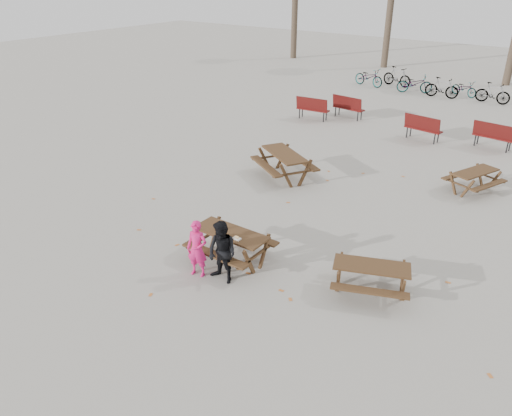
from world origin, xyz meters
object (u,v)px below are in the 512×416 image
Objects in this scene: main_picnic_table at (231,239)px; adult at (222,253)px; food_tray at (237,239)px; child at (197,249)px; picnic_table_north at (284,165)px; picnic_table_far at (474,181)px; picnic_table_east at (370,279)px; soda_bottle at (218,228)px.

main_picnic_table is 1.23× the size of adult.
child is at bearing -127.70° from food_tray.
main_picnic_table is 0.90× the size of picnic_table_north.
child is at bearing 177.71° from picnic_table_far.
main_picnic_table is 1.33× the size of child.
food_tray is 0.09× the size of picnic_table_north.
food_tray is 0.93m from child.
adult is (0.61, 0.14, 0.06)m from child.
main_picnic_table is at bearing 118.81° from adult.
picnic_table_far is (0.34, 6.85, -0.01)m from picnic_table_east.
food_tray is at bearing -36.69° from picnic_table_north.
picnic_table_east is at bearing -161.10° from picnic_table_far.
soda_bottle is at bearing -42.40° from picnic_table_north.
food_tray is 0.12× the size of picnic_table_far.
adult is at bearing -173.76° from picnic_table_east.
child is 3.84m from picnic_table_east.
soda_bottle reaches higher than picnic_table_north.
picnic_table_north is at bearing 112.14° from food_tray.
adult reaches higher than main_picnic_table.
picnic_table_far is (3.84, 7.69, -0.51)m from soda_bottle.
main_picnic_table is at bearing 176.63° from picnic_table_far.
picnic_table_north is at bearing 117.41° from picnic_table_east.
adult is (0.38, -0.78, 0.14)m from main_picnic_table.
soda_bottle is 0.09× the size of picnic_table_north.
picnic_table_east is (2.89, 0.93, -0.45)m from food_tray.
picnic_table_north is 1.28× the size of picnic_table_far.
soda_bottle reaches higher than picnic_table_far.
main_picnic_table is 0.43m from food_tray.
picnic_table_far is (5.37, 2.53, -0.09)m from picnic_table_north.
main_picnic_table is 3.31m from picnic_table_east.
picnic_table_far is at bearing 63.47° from soda_bottle.
soda_bottle is 0.11× the size of picnic_table_far.
adult reaches higher than picnic_table_far.
child reaches higher than picnic_table_north.
picnic_table_east is at bearing 13.57° from soda_bottle.
picnic_table_far is at bearing 72.06° from adult.
picnic_table_north reaches higher than main_picnic_table.
child is 9.32m from picnic_table_far.
adult is 6.24m from picnic_table_north.
child is 0.68× the size of picnic_table_north.
soda_bottle reaches higher than food_tray.
soda_bottle reaches higher than main_picnic_table.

